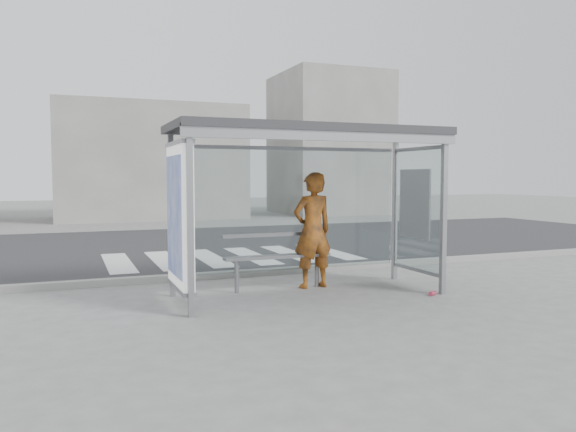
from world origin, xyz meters
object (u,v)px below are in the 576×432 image
Objects in this scene: soda_can at (433,293)px; bus_shelter at (285,168)px; person at (312,230)px; bench at (278,256)px.

bus_shelter is at bearing 159.58° from soda_can.
soda_can is at bearing -20.42° from bus_shelter.
bench is (-0.60, 0.05, -0.41)m from person.
bench is (0.07, 0.52, -1.43)m from bus_shelter.
person is 2.17m from soda_can.
soda_can is at bearing -32.38° from bench.
bus_shelter reaches higher than person.
bus_shelter is 1.31m from person.
person reaches higher than soda_can.
person is (0.67, 0.47, -1.02)m from bus_shelter.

